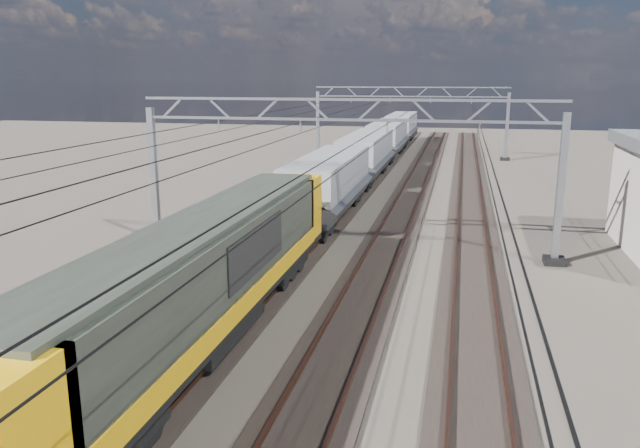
% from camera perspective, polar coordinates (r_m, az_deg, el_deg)
% --- Properties ---
extents(ground, '(160.00, 160.00, 0.00)m').
position_cam_1_polar(ground, '(25.80, 0.36, -4.83)').
color(ground, '#29231F').
rests_on(ground, ground).
extents(track_outer_west, '(2.60, 140.00, 0.30)m').
position_cam_1_polar(track_outer_west, '(27.64, -11.90, -3.73)').
color(track_outer_west, black).
rests_on(track_outer_west, ground).
extents(track_loco, '(2.60, 140.00, 0.30)m').
position_cam_1_polar(track_loco, '(26.26, -3.92, -4.37)').
color(track_loco, black).
rests_on(track_loco, ground).
extents(track_inner_east, '(2.60, 140.00, 0.30)m').
position_cam_1_polar(track_inner_east, '(25.44, 4.78, -4.97)').
color(track_inner_east, black).
rests_on(track_inner_east, ground).
extents(track_outer_east, '(2.60, 140.00, 0.30)m').
position_cam_1_polar(track_outer_east, '(25.24, 13.84, -5.48)').
color(track_outer_east, black).
rests_on(track_outer_east, ground).
extents(catenary_gantry_mid, '(19.90, 0.90, 7.11)m').
position_cam_1_polar(catenary_gantry_mid, '(28.74, 2.10, 5.04)').
color(catenary_gantry_mid, '#8F939C').
rests_on(catenary_gantry_mid, ground).
extents(catenary_gantry_far, '(19.90, 0.90, 7.11)m').
position_cam_1_polar(catenary_gantry_far, '(64.30, 8.19, 9.47)').
color(catenary_gantry_far, '#8F939C').
rests_on(catenary_gantry_far, ground).
extents(overhead_wires, '(12.03, 140.00, 0.53)m').
position_cam_1_polar(overhead_wires, '(32.46, 3.46, 9.24)').
color(overhead_wires, black).
rests_on(overhead_wires, ground).
extents(locomotive, '(2.76, 21.10, 3.62)m').
position_cam_1_polar(locomotive, '(18.88, -10.55, -4.50)').
color(locomotive, black).
rests_on(locomotive, ground).
extents(hopper_wagon_lead, '(3.38, 13.00, 3.25)m').
position_cam_1_polar(hopper_wagon_lead, '(35.41, 0.77, 3.87)').
color(hopper_wagon_lead, black).
rests_on(hopper_wagon_lead, ground).
extents(hopper_wagon_mid, '(3.38, 13.00, 3.25)m').
position_cam_1_polar(hopper_wagon_mid, '(49.25, 4.25, 6.49)').
color(hopper_wagon_mid, black).
rests_on(hopper_wagon_mid, ground).
extents(hopper_wagon_third, '(3.38, 13.00, 3.25)m').
position_cam_1_polar(hopper_wagon_third, '(63.25, 6.21, 7.94)').
color(hopper_wagon_third, black).
rests_on(hopper_wagon_third, ground).
extents(hopper_wagon_fourth, '(3.38, 13.00, 3.25)m').
position_cam_1_polar(hopper_wagon_fourth, '(77.33, 7.46, 8.87)').
color(hopper_wagon_fourth, black).
rests_on(hopper_wagon_fourth, ground).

